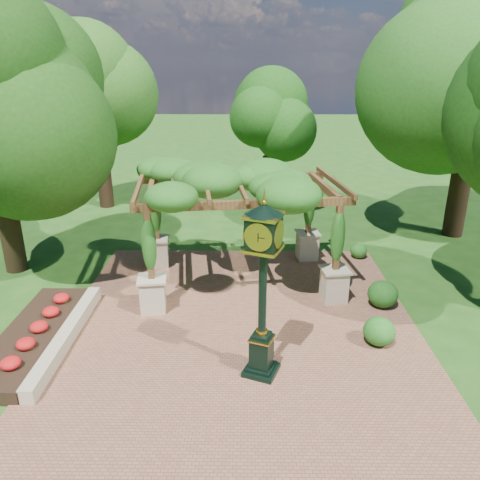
{
  "coord_description": "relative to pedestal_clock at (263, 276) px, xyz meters",
  "views": [
    {
      "loc": [
        0.13,
        -10.18,
        7.01
      ],
      "look_at": [
        0.0,
        2.5,
        2.2
      ],
      "focal_mm": 35.0,
      "sensor_mm": 36.0,
      "label": 1
    }
  ],
  "objects": [
    {
      "name": "ground",
      "position": [
        -0.54,
        0.77,
        -2.58
      ],
      "size": [
        120.0,
        120.0,
        0.0
      ],
      "primitive_type": "plane",
      "color": "#1E4714",
      "rests_on": "ground"
    },
    {
      "name": "brick_plaza",
      "position": [
        -0.54,
        1.77,
        -2.56
      ],
      "size": [
        10.0,
        12.0,
        0.04
      ],
      "primitive_type": "cube",
      "color": "brown",
      "rests_on": "ground"
    },
    {
      "name": "border_wall",
      "position": [
        -5.14,
        1.27,
        -2.38
      ],
      "size": [
        0.35,
        5.0,
        0.4
      ],
      "primitive_type": "cube",
      "color": "#C6B793",
      "rests_on": "ground"
    },
    {
      "name": "flower_bed",
      "position": [
        -6.04,
        1.27,
        -2.4
      ],
      "size": [
        1.5,
        5.0,
        0.36
      ],
      "primitive_type": "cube",
      "color": "red",
      "rests_on": "ground"
    },
    {
      "name": "pedestal_clock",
      "position": [
        0.0,
        0.0,
        0.0
      ],
      "size": [
        1.1,
        1.1,
        4.3
      ],
      "rotation": [
        0.0,
        0.0,
        -0.37
      ],
      "color": "black",
      "rests_on": "brick_plaza"
    },
    {
      "name": "pergola",
      "position": [
        -0.59,
        5.03,
        0.75
      ],
      "size": [
        6.92,
        4.83,
        4.07
      ],
      "rotation": [
        0.0,
        0.0,
        0.13
      ],
      "color": "#C7B694",
      "rests_on": "brick_plaza"
    },
    {
      "name": "sundial",
      "position": [
        0.2,
        8.53,
        -2.17
      ],
      "size": [
        0.58,
        0.58,
        0.94
      ],
      "rotation": [
        0.0,
        0.0,
        -0.12
      ],
      "color": "gray",
      "rests_on": "ground"
    },
    {
      "name": "shrub_front",
      "position": [
        3.14,
        1.25,
        -2.16
      ],
      "size": [
        0.84,
        0.84,
        0.75
      ],
      "primitive_type": "ellipsoid",
      "rotation": [
        0.0,
        0.0,
        -0.0
      ],
      "color": "#215E1A",
      "rests_on": "brick_plaza"
    },
    {
      "name": "shrub_mid",
      "position": [
        3.8,
        3.31,
        -2.13
      ],
      "size": [
        1.05,
        1.05,
        0.82
      ],
      "primitive_type": "ellipsoid",
      "rotation": [
        0.0,
        0.0,
        -0.16
      ],
      "color": "#1B4B15",
      "rests_on": "brick_plaza"
    },
    {
      "name": "shrub_back",
      "position": [
        3.94,
        7.12,
        -2.26
      ],
      "size": [
        0.82,
        0.82,
        0.56
      ],
      "primitive_type": "ellipsoid",
      "rotation": [
        0.0,
        0.0,
        0.39
      ],
      "color": "#235D1A",
      "rests_on": "brick_plaza"
    },
    {
      "name": "tree_west_far",
      "position": [
        -7.6,
        14.0,
        3.18
      ],
      "size": [
        4.56,
        4.56,
        8.4
      ],
      "color": "black",
      "rests_on": "ground"
    },
    {
      "name": "tree_north",
      "position": [
        0.76,
        13.26,
        2.33
      ],
      "size": [
        3.35,
        3.35,
        7.18
      ],
      "color": "#301C13",
      "rests_on": "ground"
    }
  ]
}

